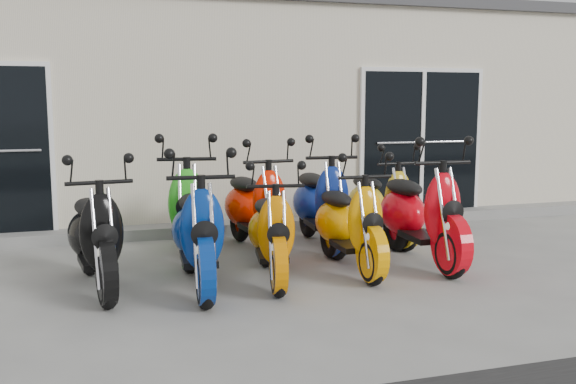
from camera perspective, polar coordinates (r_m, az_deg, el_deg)
The scene contains 15 objects.
ground at distance 7.18m, azimuth 1.40°, elevation -6.59°, with size 80.00×80.00×0.00m, color gray.
building at distance 11.99m, azimuth -6.46°, elevation 7.01°, with size 14.00×6.00×3.20m, color beige.
roof_cap at distance 12.08m, azimuth -6.59°, elevation 15.01°, with size 14.20×6.20×0.16m, color #3F3F42.
front_step at distance 9.05m, azimuth -2.62°, elevation -3.01°, with size 14.00×0.40×0.15m, color gray.
door_left at distance 8.83m, azimuth -23.53°, elevation 3.80°, with size 1.07×0.08×2.22m, color black.
door_right at distance 10.00m, azimuth 11.76°, elevation 4.73°, with size 2.02×0.08×2.22m, color black.
scooter_front_black at distance 6.41m, azimuth -16.80°, elevation -2.47°, with size 0.67×1.85×1.36m, color black, non-canonical shape.
scooter_front_blue at distance 6.25m, azimuth -8.06°, elevation -2.22°, with size 0.70×1.92×1.42m, color navy, non-canonical shape.
scooter_front_orange_a at distance 6.48m, azimuth -1.51°, elevation -2.44°, with size 0.62×1.72×1.27m, color orange, non-canonical shape.
scooter_front_orange_b at distance 6.89m, azimuth 5.46°, elevation -1.63°, with size 0.65×1.78×1.32m, color #F29900, non-canonical shape.
scooter_front_red at distance 7.31m, azimuth 11.74°, elevation -0.62°, with size 0.72×1.98×1.46m, color red, non-canonical shape.
scooter_back_green at distance 7.53m, azimuth -8.93°, elevation -0.24°, with size 0.73×2.00×1.48m, color green, non-canonical shape.
scooter_back_red at distance 7.74m, azimuth -2.92°, elevation -0.19°, with size 0.69×1.91×1.41m, color red, non-canonical shape.
scooter_back_blue at distance 7.96m, azimuth 2.93°, elevation 0.16°, with size 0.71×1.95×1.44m, color navy, non-canonical shape.
scooter_back_yellow at distance 8.38m, azimuth 8.28°, elevation 0.03°, with size 0.64×1.77×1.31m, color gold, non-canonical shape.
Camera 1 is at (-2.19, -6.59, 1.82)m, focal length 40.00 mm.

